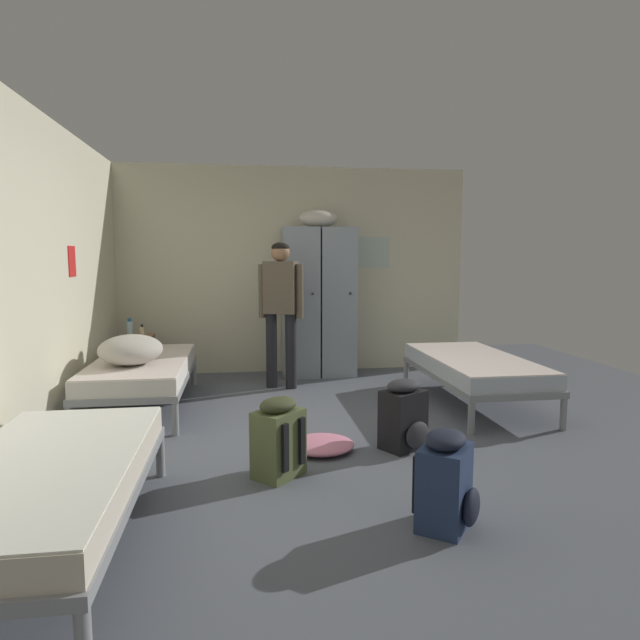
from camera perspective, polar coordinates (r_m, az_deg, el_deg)
name	(u,v)px	position (r m, az deg, el deg)	size (l,w,h in m)	color
ground_plane	(325,437)	(4.64, 0.49, -12.12)	(8.63, 8.63, 0.00)	#565B66
room_backdrop	(186,274)	(5.62, -13.82, 4.64)	(4.52, 5.46, 2.63)	beige
locker_bank	(318,299)	(6.85, -0.16, 2.25)	(0.90, 0.55, 2.07)	#8C99A3
shelf_unit	(137,354)	(6.84, -18.53, -3.37)	(0.38, 0.30, 0.57)	#99704C
bed_left_rear	(142,370)	(5.68, -18.12, -4.99)	(0.90, 1.90, 0.49)	gray
bed_left_front	(45,480)	(3.15, -26.78, -14.73)	(0.90, 1.90, 0.49)	gray
bed_right	(474,367)	(5.76, 15.76, -4.75)	(0.90, 1.90, 0.49)	gray
bedding_heap	(131,350)	(5.40, -19.17, -2.94)	(0.58, 0.67, 0.28)	#B7B2A8
person_traveler	(281,301)	(6.16, -4.11, 1.99)	(0.49, 0.32, 1.65)	black
water_bottle	(130,328)	(6.83, -19.25, -0.77)	(0.07, 0.07, 0.20)	#B2DBEA
lotion_bottle	(142,331)	(6.75, -18.09, -1.08)	(0.05, 0.05, 0.13)	beige
backpack_black	(404,416)	(4.35, 8.77, -9.91)	(0.40, 0.41, 0.55)	black
backpack_olive	(277,439)	(3.81, -4.48, -12.28)	(0.42, 0.42, 0.55)	#566038
backpack_navy	(446,482)	(3.20, 13.06, -16.16)	(0.42, 0.41, 0.55)	navy
clothes_pile_pink	(321,444)	(4.33, 0.11, -12.87)	(0.51, 0.49, 0.09)	pink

